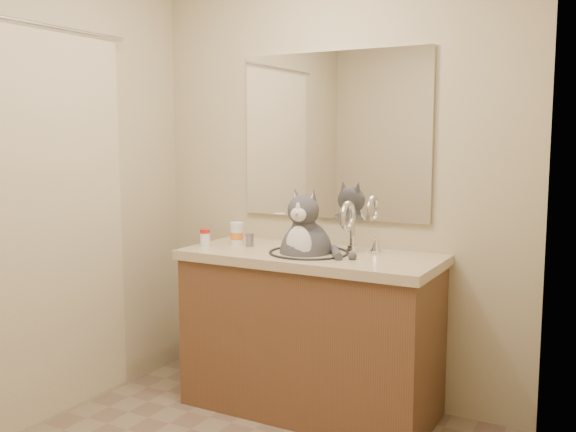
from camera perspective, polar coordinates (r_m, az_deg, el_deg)
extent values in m
cube|color=tan|center=(3.54, 4.16, 3.07)|extent=(2.20, 0.01, 2.40)
cube|color=tan|center=(3.24, -23.94, 2.11)|extent=(0.01, 2.50, 2.40)
cube|color=tan|center=(2.01, 18.07, -0.34)|extent=(0.01, 2.50, 2.40)
cube|color=brown|center=(3.44, 1.99, -10.66)|extent=(1.30, 0.55, 0.80)
cube|color=#CCB793|center=(3.33, 2.02, -3.68)|extent=(1.34, 0.59, 0.05)
torus|color=black|center=(3.31, 1.87, -3.28)|extent=(0.42, 0.42, 0.02)
ellipsoid|color=white|center=(3.32, 1.86, -4.58)|extent=(0.40, 0.40, 0.15)
cylinder|color=silver|center=(3.37, 5.76, -1.42)|extent=(0.03, 0.03, 0.18)
torus|color=silver|center=(3.30, 5.34, -0.02)|extent=(0.03, 0.16, 0.16)
cone|color=silver|center=(3.33, 7.81, -2.42)|extent=(0.06, 0.06, 0.08)
cube|color=white|center=(3.51, 4.06, 7.12)|extent=(1.10, 0.02, 0.90)
cube|color=beige|center=(3.28, -21.80, -1.25)|extent=(0.01, 1.20, 1.90)
cylinder|color=silver|center=(3.29, -22.61, 15.69)|extent=(0.02, 1.30, 0.02)
ellipsoid|color=#45454A|center=(3.33, 1.63, -3.57)|extent=(0.30, 0.32, 0.37)
ellipsoid|color=silver|center=(3.23, 0.98, -2.89)|extent=(0.15, 0.10, 0.23)
ellipsoid|color=#45454A|center=(3.26, 1.37, 0.51)|extent=(0.18, 0.16, 0.16)
ellipsoid|color=silver|center=(3.20, 0.92, 0.13)|extent=(0.09, 0.05, 0.07)
sphere|color=#D88C8C|center=(3.17, 0.75, 0.20)|extent=(0.02, 0.02, 0.02)
cone|color=#45454A|center=(3.28, 0.69, 1.86)|extent=(0.07, 0.06, 0.08)
cone|color=#45454A|center=(3.24, 2.22, 1.80)|extent=(0.07, 0.06, 0.08)
cylinder|color=#45454A|center=(3.23, 4.31, -3.28)|extent=(0.16, 0.23, 0.04)
cylinder|color=white|center=(3.53, -7.38, -2.10)|extent=(0.06, 0.06, 0.07)
cylinder|color=red|center=(3.52, -7.39, -1.35)|extent=(0.06, 0.06, 0.02)
cylinder|color=white|center=(3.57, -4.58, -1.76)|extent=(0.09, 0.09, 0.10)
cylinder|color=orange|center=(3.57, -4.58, -1.76)|extent=(0.09, 0.09, 0.04)
cylinder|color=white|center=(3.56, -4.59, -0.77)|extent=(0.09, 0.09, 0.02)
cylinder|color=gray|center=(3.50, -3.42, -2.14)|extent=(0.05, 0.05, 0.07)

